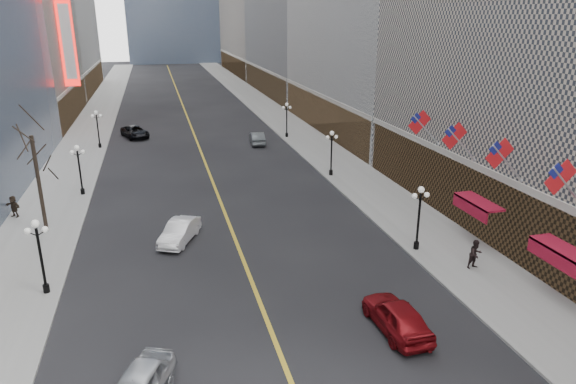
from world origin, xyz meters
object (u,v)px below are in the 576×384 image
streetlamp_west_3 (97,125)px  car_sb_mid (397,316)px  streetlamp_east_1 (419,211)px  streetlamp_east_3 (287,116)px  streetlamp_west_1 (40,249)px  car_sb_far (257,138)px  streetlamp_west_2 (79,165)px  streetlamp_east_2 (332,148)px  car_nb_mid (180,232)px  car_nb_far (135,132)px

streetlamp_west_3 → car_sb_mid: (18.04, -44.38, -2.05)m
streetlamp_east_1 → streetlamp_west_3: size_ratio=1.00×
streetlamp_east_3 → car_sb_mid: streetlamp_east_3 is taller
streetlamp_west_1 → car_sb_far: (19.09, 33.47, -2.13)m
streetlamp_west_1 → car_sb_mid: streetlamp_west_1 is taller
streetlamp_east_1 → streetlamp_west_2: (-23.60, 18.00, 0.00)m
streetlamp_west_3 → car_sb_far: size_ratio=0.97×
streetlamp_east_2 → car_nb_mid: bearing=-141.7°
streetlamp_west_2 → car_sb_mid: size_ratio=0.91×
streetlamp_west_2 → car_nb_mid: size_ratio=0.97×
car_nb_far → streetlamp_west_1: bearing=-114.7°
streetlamp_east_1 → streetlamp_east_2: bearing=90.0°
streetlamp_east_2 → car_nb_far: bearing=130.1°
car_nb_far → car_sb_mid: (13.99, -49.60, 0.08)m
car_nb_far → car_sb_mid: bearing=-93.3°
streetlamp_west_3 → car_nb_far: 6.94m
car_nb_mid → car_nb_far: 35.80m
streetlamp_east_2 → streetlamp_west_3: (-23.60, 18.00, 0.00)m
streetlamp_west_3 → car_nb_mid: streetlamp_west_3 is taller
car_nb_mid → car_nb_far: (-3.87, 35.59, 0.00)m
streetlamp_east_3 → car_sb_mid: bearing=-97.1°
streetlamp_west_2 → streetlamp_west_3: same height
streetlamp_west_3 → car_sb_mid: bearing=-67.9°
streetlamp_east_3 → streetlamp_west_1: bearing=-123.2°
streetlamp_east_3 → streetlamp_west_2: (-23.60, -18.00, 0.00)m
streetlamp_west_3 → car_nb_mid: size_ratio=0.97×
car_sb_mid → streetlamp_west_2: bearing=-58.1°
car_sb_far → streetlamp_east_2: bearing=111.1°
streetlamp_east_3 → car_nb_far: size_ratio=0.82×
streetlamp_west_1 → car_nb_mid: streetlamp_west_1 is taller
streetlamp_east_2 → streetlamp_east_3: 18.00m
streetlamp_east_1 → car_sb_far: (-4.51, 33.47, -2.13)m
streetlamp_east_3 → streetlamp_west_1: (-23.60, -36.00, 0.00)m
streetlamp_east_2 → streetlamp_west_2: bearing=180.0°
streetlamp_west_3 → car_sb_far: (19.09, -2.53, -2.13)m
streetlamp_east_3 → streetlamp_west_1: same height
car_sb_mid → streetlamp_east_3: bearing=-99.6°
streetlamp_west_1 → car_nb_mid: bearing=35.4°
car_nb_mid → car_sb_far: (11.17, 27.85, 0.00)m
streetlamp_east_1 → car_nb_far: 45.67m
car_nb_far → streetlamp_east_1: bearing=-83.7°
streetlamp_east_2 → streetlamp_west_3: size_ratio=1.00×
streetlamp_west_2 → car_sb_mid: bearing=-55.6°
streetlamp_east_1 → streetlamp_east_3: (0.00, 36.00, 0.00)m
streetlamp_east_2 → streetlamp_east_3: same height
car_sb_far → car_nb_far: bearing=-22.4°
streetlamp_east_3 → streetlamp_west_3: bearing=180.0°
streetlamp_west_3 → car_sb_far: bearing=-7.5°
streetlamp_east_2 → car_nb_far: 30.43m
streetlamp_east_1 → streetlamp_west_3: same height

